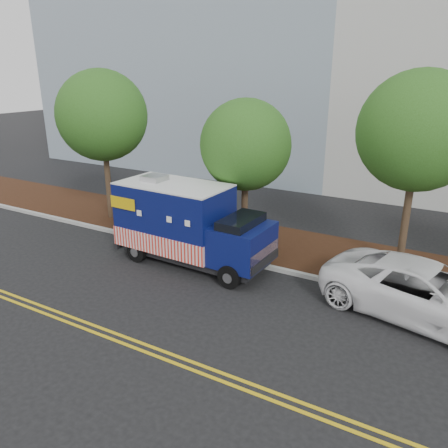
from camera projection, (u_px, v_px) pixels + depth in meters
The scene contains 11 objects.
ground at pixel (171, 264), 16.25m from camera, with size 120.00×120.00×0.00m, color black.
curb at pixel (191, 249), 17.38m from camera, with size 120.00×0.18×0.15m, color #9E9E99.
mulch_strip at pixel (218, 233), 19.10m from camera, with size 120.00×4.00×0.15m, color black.
centerline_near at pixel (79, 320), 12.60m from camera, with size 120.00×0.10×0.01m, color gold.
centerline_far at pixel (73, 324), 12.40m from camera, with size 120.00×0.10×0.01m, color gold.
tree_a at pixel (102, 116), 19.39m from camera, with size 4.02×4.02×6.93m.
tree_b at pixel (246, 145), 16.57m from camera, with size 3.49×3.49×5.88m.
tree_c at pixel (418, 132), 14.23m from camera, with size 3.97×3.97×6.93m.
sign_post at pixel (158, 213), 18.18m from camera, with size 0.06×0.06×2.40m, color #473828.
food_truck at pixel (186, 226), 16.03m from camera, with size 6.06×2.48×3.15m.
white_car at pixel (425, 292), 12.50m from camera, with size 2.69×5.84×1.62m, color white.
Camera 1 is at (9.04, -11.92, 6.82)m, focal length 35.00 mm.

